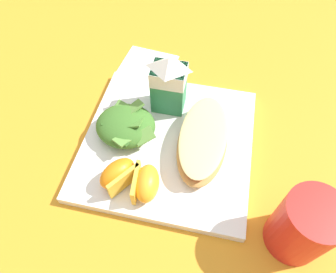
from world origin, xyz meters
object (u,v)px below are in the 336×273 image
at_px(cheesy_pizza_bread, 203,139).
at_px(orange_wedge_middle, 146,183).
at_px(white_plate, 168,143).
at_px(drinking_red_cup, 303,226).
at_px(green_salad_pile, 126,125).
at_px(orange_wedge_front, 118,174).
at_px(milk_carton, 169,82).
at_px(paper_napkin, 147,67).

distance_m(cheesy_pizza_bread, orange_wedge_middle, 0.12).
height_order(cheesy_pizza_bread, orange_wedge_middle, orange_wedge_middle).
relative_size(white_plate, drinking_red_cup, 2.65).
bearing_deg(green_salad_pile, white_plate, -1.02).
bearing_deg(white_plate, orange_wedge_front, -122.16).
relative_size(cheesy_pizza_bread, drinking_red_cup, 1.61).
bearing_deg(milk_carton, white_plate, -78.76).
xyz_separation_m(cheesy_pizza_bread, drinking_red_cup, (0.15, -0.12, 0.02)).
xyz_separation_m(paper_napkin, drinking_red_cup, (0.29, -0.30, 0.05)).
bearing_deg(milk_carton, drinking_red_cup, -41.52).
bearing_deg(orange_wedge_middle, drinking_red_cup, -6.21).
height_order(white_plate, milk_carton, milk_carton).
relative_size(white_plate, orange_wedge_middle, 4.41).
xyz_separation_m(orange_wedge_front, drinking_red_cup, (0.26, -0.03, 0.02)).
distance_m(orange_wedge_middle, paper_napkin, 0.29).
bearing_deg(green_salad_pile, drinking_red_cup, -23.51).
relative_size(milk_carton, drinking_red_cup, 1.04).
relative_size(paper_napkin, drinking_red_cup, 1.04).
height_order(green_salad_pile, orange_wedge_front, green_salad_pile).
xyz_separation_m(milk_carton, drinking_red_cup, (0.22, -0.19, -0.02)).
height_order(white_plate, paper_napkin, white_plate).
bearing_deg(green_salad_pile, orange_wedge_front, -80.33).
xyz_separation_m(green_salad_pile, paper_napkin, (-0.01, 0.18, -0.03)).
xyz_separation_m(white_plate, green_salad_pile, (-0.07, 0.00, 0.03)).
distance_m(orange_wedge_front, orange_wedge_middle, 0.04).
bearing_deg(orange_wedge_front, green_salad_pile, 99.67).
relative_size(cheesy_pizza_bread, milk_carton, 1.55).
relative_size(orange_wedge_front, orange_wedge_middle, 1.10).
distance_m(white_plate, green_salad_pile, 0.08).
bearing_deg(cheesy_pizza_bread, orange_wedge_front, -141.54).
bearing_deg(paper_napkin, milk_carton, -56.56).
xyz_separation_m(green_salad_pile, orange_wedge_middle, (0.06, -0.10, -0.00)).
bearing_deg(orange_wedge_front, drinking_red_cup, -6.37).
xyz_separation_m(white_plate, orange_wedge_front, (-0.06, -0.09, 0.03)).
relative_size(green_salad_pile, orange_wedge_front, 1.54).
xyz_separation_m(orange_wedge_front, paper_napkin, (-0.03, 0.27, -0.03)).
height_order(milk_carton, drinking_red_cup, milk_carton).
relative_size(cheesy_pizza_bread, paper_napkin, 1.55).
xyz_separation_m(green_salad_pile, milk_carton, (0.06, 0.07, 0.04)).
bearing_deg(milk_carton, orange_wedge_middle, -89.22).
xyz_separation_m(cheesy_pizza_bread, paper_napkin, (-0.14, 0.18, -0.03)).
bearing_deg(paper_napkin, orange_wedge_middle, -75.29).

